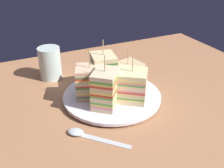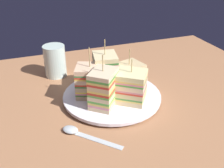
{
  "view_description": "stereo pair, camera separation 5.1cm",
  "coord_description": "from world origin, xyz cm",
  "px_view_note": "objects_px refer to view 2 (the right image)",
  "views": [
    {
      "loc": [
        24.52,
        52.24,
        36.19
      ],
      "look_at": [
        0.0,
        0.0,
        4.41
      ],
      "focal_mm": 41.95,
      "sensor_mm": 36.0,
      "label": 1
    },
    {
      "loc": [
        19.77,
        54.22,
        36.19
      ],
      "look_at": [
        0.0,
        0.0,
        4.41
      ],
      "focal_mm": 41.95,
      "sensor_mm": 36.0,
      "label": 2
    }
  ],
  "objects_px": {
    "sandwich_wedge_3": "(103,89)",
    "sandwich_wedge_4": "(131,87)",
    "sandwich_wedge_0": "(129,77)",
    "chip_pile": "(109,89)",
    "drinking_glass": "(55,63)",
    "sandwich_wedge_1": "(104,70)",
    "spoon": "(78,132)",
    "plate": "(112,96)",
    "sandwich_wedge_2": "(91,81)"
  },
  "relations": [
    {
      "from": "sandwich_wedge_1",
      "to": "chip_pile",
      "type": "relative_size",
      "value": 1.54
    },
    {
      "from": "plate",
      "to": "sandwich_wedge_3",
      "type": "bearing_deg",
      "value": 47.77
    },
    {
      "from": "plate",
      "to": "sandwich_wedge_1",
      "type": "bearing_deg",
      "value": -85.37
    },
    {
      "from": "sandwich_wedge_0",
      "to": "drinking_glass",
      "type": "relative_size",
      "value": 1.19
    },
    {
      "from": "sandwich_wedge_1",
      "to": "sandwich_wedge_4",
      "type": "xyz_separation_m",
      "value": [
        -0.04,
        0.1,
        -0.01
      ]
    },
    {
      "from": "sandwich_wedge_4",
      "to": "spoon",
      "type": "xyz_separation_m",
      "value": [
        0.15,
        0.06,
        -0.05
      ]
    },
    {
      "from": "sandwich_wedge_1",
      "to": "sandwich_wedge_3",
      "type": "bearing_deg",
      "value": -8.91
    },
    {
      "from": "plate",
      "to": "drinking_glass",
      "type": "xyz_separation_m",
      "value": [
        0.11,
        -0.19,
        0.03
      ]
    },
    {
      "from": "spoon",
      "to": "sandwich_wedge_4",
      "type": "bearing_deg",
      "value": -110.77
    },
    {
      "from": "spoon",
      "to": "plate",
      "type": "bearing_deg",
      "value": -91.78
    },
    {
      "from": "sandwich_wedge_2",
      "to": "spoon",
      "type": "distance_m",
      "value": 0.15
    },
    {
      "from": "sandwich_wedge_2",
      "to": "sandwich_wedge_4",
      "type": "distance_m",
      "value": 0.1
    },
    {
      "from": "sandwich_wedge_4",
      "to": "drinking_glass",
      "type": "xyz_separation_m",
      "value": [
        0.15,
        -0.23,
        -0.01
      ]
    },
    {
      "from": "sandwich_wedge_4",
      "to": "spoon",
      "type": "bearing_deg",
      "value": 59.14
    },
    {
      "from": "sandwich_wedge_0",
      "to": "chip_pile",
      "type": "distance_m",
      "value": 0.06
    },
    {
      "from": "sandwich_wedge_0",
      "to": "sandwich_wedge_4",
      "type": "bearing_deg",
      "value": 56.18
    },
    {
      "from": "drinking_glass",
      "to": "sandwich_wedge_0",
      "type": "bearing_deg",
      "value": 133.54
    },
    {
      "from": "sandwich_wedge_0",
      "to": "sandwich_wedge_2",
      "type": "distance_m",
      "value": 0.1
    },
    {
      "from": "sandwich_wedge_1",
      "to": "sandwich_wedge_2",
      "type": "bearing_deg",
      "value": -41.5
    },
    {
      "from": "sandwich_wedge_1",
      "to": "chip_pile",
      "type": "xyz_separation_m",
      "value": [
        0.0,
        0.05,
        -0.03
      ]
    },
    {
      "from": "chip_pile",
      "to": "drinking_glass",
      "type": "relative_size",
      "value": 0.89
    },
    {
      "from": "sandwich_wedge_2",
      "to": "chip_pile",
      "type": "bearing_deg",
      "value": 5.68
    },
    {
      "from": "sandwich_wedge_2",
      "to": "spoon",
      "type": "xyz_separation_m",
      "value": [
        0.07,
        0.12,
        -0.05
      ]
    },
    {
      "from": "sandwich_wedge_1",
      "to": "sandwich_wedge_2",
      "type": "distance_m",
      "value": 0.06
    },
    {
      "from": "chip_pile",
      "to": "sandwich_wedge_0",
      "type": "bearing_deg",
      "value": -169.16
    },
    {
      "from": "sandwich_wedge_3",
      "to": "sandwich_wedge_4",
      "type": "xyz_separation_m",
      "value": [
        -0.07,
        0.0,
        -0.01
      ]
    },
    {
      "from": "sandwich_wedge_1",
      "to": "sandwich_wedge_4",
      "type": "relative_size",
      "value": 1.18
    },
    {
      "from": "sandwich_wedge_2",
      "to": "drinking_glass",
      "type": "distance_m",
      "value": 0.18
    },
    {
      "from": "sandwich_wedge_0",
      "to": "sandwich_wedge_3",
      "type": "bearing_deg",
      "value": 16.15
    },
    {
      "from": "sandwich_wedge_0",
      "to": "sandwich_wedge_2",
      "type": "xyz_separation_m",
      "value": [
        0.1,
        -0.0,
        0.0
      ]
    },
    {
      "from": "spoon",
      "to": "sandwich_wedge_1",
      "type": "bearing_deg",
      "value": -79.35
    },
    {
      "from": "plate",
      "to": "chip_pile",
      "type": "xyz_separation_m",
      "value": [
        0.01,
        -0.0,
        0.02
      ]
    },
    {
      "from": "sandwich_wedge_2",
      "to": "chip_pile",
      "type": "relative_size",
      "value": 1.52
    },
    {
      "from": "chip_pile",
      "to": "plate",
      "type": "bearing_deg",
      "value": 156.05
    },
    {
      "from": "spoon",
      "to": "chip_pile",
      "type": "bearing_deg",
      "value": -89.49
    },
    {
      "from": "plate",
      "to": "chip_pile",
      "type": "relative_size",
      "value": 2.98
    },
    {
      "from": "sandwich_wedge_3",
      "to": "drinking_glass",
      "type": "relative_size",
      "value": 1.37
    },
    {
      "from": "chip_pile",
      "to": "sandwich_wedge_2",
      "type": "bearing_deg",
      "value": -16.58
    },
    {
      "from": "plate",
      "to": "sandwich_wedge_3",
      "type": "relative_size",
      "value": 1.93
    },
    {
      "from": "plate",
      "to": "spoon",
      "type": "xyz_separation_m",
      "value": [
        0.12,
        0.11,
        -0.0
      ]
    },
    {
      "from": "sandwich_wedge_4",
      "to": "sandwich_wedge_3",
      "type": "bearing_deg",
      "value": 33.62
    },
    {
      "from": "sandwich_wedge_3",
      "to": "drinking_glass",
      "type": "distance_m",
      "value": 0.24
    },
    {
      "from": "sandwich_wedge_1",
      "to": "sandwich_wedge_3",
      "type": "distance_m",
      "value": 0.1
    },
    {
      "from": "plate",
      "to": "sandwich_wedge_4",
      "type": "relative_size",
      "value": 2.28
    },
    {
      "from": "sandwich_wedge_3",
      "to": "sandwich_wedge_4",
      "type": "height_order",
      "value": "sandwich_wedge_3"
    },
    {
      "from": "sandwich_wedge_3",
      "to": "sandwich_wedge_4",
      "type": "distance_m",
      "value": 0.07
    },
    {
      "from": "sandwich_wedge_2",
      "to": "sandwich_wedge_3",
      "type": "relative_size",
      "value": 0.99
    },
    {
      "from": "sandwich_wedge_4",
      "to": "chip_pile",
      "type": "height_order",
      "value": "sandwich_wedge_4"
    },
    {
      "from": "plate",
      "to": "sandwich_wedge_3",
      "type": "xyz_separation_m",
      "value": [
        0.04,
        0.04,
        0.05
      ]
    },
    {
      "from": "plate",
      "to": "sandwich_wedge_2",
      "type": "bearing_deg",
      "value": -17.52
    }
  ]
}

